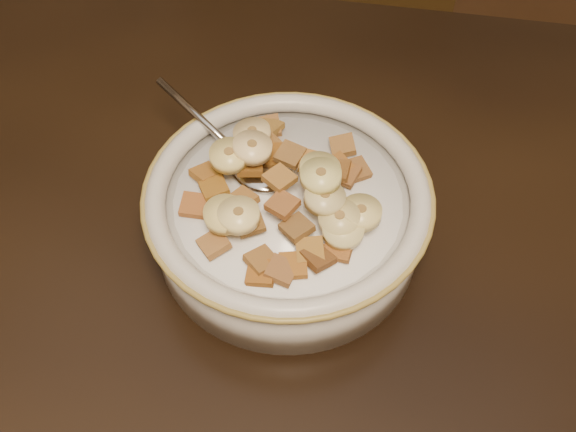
% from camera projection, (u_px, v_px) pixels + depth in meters
% --- Properties ---
extents(table, '(1.44, 0.96, 0.04)m').
position_uv_depth(table, '(14.00, 314.00, 0.53)').
color(table, black).
rests_on(table, floor).
extents(chair, '(0.47, 0.47, 0.95)m').
position_uv_depth(chair, '(293.00, 133.00, 1.01)').
color(chair, '#33220E').
rests_on(chair, floor).
extents(cereal_bowl, '(0.22, 0.22, 0.05)m').
position_uv_depth(cereal_bowl, '(288.00, 219.00, 0.53)').
color(cereal_bowl, '#AFACA7').
rests_on(cereal_bowl, table).
extents(milk, '(0.18, 0.18, 0.00)m').
position_uv_depth(milk, '(288.00, 199.00, 0.51)').
color(milk, white).
rests_on(milk, cereal_bowl).
extents(spoon, '(0.07, 0.06, 0.01)m').
position_uv_depth(spoon, '(258.00, 171.00, 0.52)').
color(spoon, '#A6A6A6').
rests_on(spoon, cereal_bowl).
extents(cereal_square_0, '(0.03, 0.03, 0.01)m').
position_uv_depth(cereal_square_0, '(214.00, 188.00, 0.50)').
color(cereal_square_0, '#9D6E1C').
rests_on(cereal_square_0, milk).
extents(cereal_square_1, '(0.02, 0.02, 0.01)m').
position_uv_depth(cereal_square_1, '(339.00, 247.00, 0.47)').
color(cereal_square_1, '#9D5A1E').
rests_on(cereal_square_1, milk).
extents(cereal_square_2, '(0.03, 0.03, 0.01)m').
position_uv_depth(cereal_square_2, '(211.00, 180.00, 0.51)').
color(cereal_square_2, brown).
rests_on(cereal_square_2, milk).
extents(cereal_square_3, '(0.02, 0.02, 0.01)m').
position_uv_depth(cereal_square_3, '(313.00, 163.00, 0.51)').
color(cereal_square_3, olive).
rests_on(cereal_square_3, milk).
extents(cereal_square_4, '(0.03, 0.03, 0.01)m').
position_uv_depth(cereal_square_4, '(345.00, 173.00, 0.51)').
color(cereal_square_4, brown).
rests_on(cereal_square_4, milk).
extents(cereal_square_5, '(0.03, 0.03, 0.01)m').
position_uv_depth(cereal_square_5, '(343.00, 146.00, 0.53)').
color(cereal_square_5, '#955B2A').
rests_on(cereal_square_5, milk).
extents(cereal_square_6, '(0.02, 0.02, 0.01)m').
position_uv_depth(cereal_square_6, '(250.00, 166.00, 0.51)').
color(cereal_square_6, brown).
rests_on(cereal_square_6, milk).
extents(cereal_square_7, '(0.03, 0.03, 0.01)m').
position_uv_depth(cereal_square_7, '(282.00, 205.00, 0.48)').
color(cereal_square_7, '#965C2D').
rests_on(cereal_square_7, milk).
extents(cereal_square_8, '(0.02, 0.03, 0.01)m').
position_uv_depth(cereal_square_8, '(293.00, 265.00, 0.46)').
color(cereal_square_8, brown).
rests_on(cereal_square_8, milk).
extents(cereal_square_9, '(0.03, 0.03, 0.01)m').
position_uv_depth(cereal_square_9, '(250.00, 222.00, 0.48)').
color(cereal_square_9, brown).
rests_on(cereal_square_9, milk).
extents(cereal_square_10, '(0.02, 0.02, 0.01)m').
position_uv_depth(cereal_square_10, '(261.00, 273.00, 0.46)').
color(cereal_square_10, brown).
rests_on(cereal_square_10, milk).
extents(cereal_square_11, '(0.03, 0.03, 0.01)m').
position_uv_depth(cereal_square_11, '(310.00, 251.00, 0.46)').
color(cereal_square_11, brown).
rests_on(cereal_square_11, milk).
extents(cereal_square_12, '(0.02, 0.02, 0.01)m').
position_uv_depth(cereal_square_12, '(275.00, 154.00, 0.52)').
color(cereal_square_12, '#935D1A').
rests_on(cereal_square_12, milk).
extents(cereal_square_13, '(0.03, 0.03, 0.01)m').
position_uv_depth(cereal_square_13, '(338.00, 167.00, 0.51)').
color(cereal_square_13, brown).
rests_on(cereal_square_13, milk).
extents(cereal_square_14, '(0.03, 0.03, 0.01)m').
position_uv_depth(cereal_square_14, '(280.00, 178.00, 0.49)').
color(cereal_square_14, olive).
rests_on(cereal_square_14, milk).
extents(cereal_square_15, '(0.02, 0.02, 0.01)m').
position_uv_depth(cereal_square_15, '(281.00, 270.00, 0.46)').
color(cereal_square_15, brown).
rests_on(cereal_square_15, milk).
extents(cereal_square_16, '(0.03, 0.03, 0.01)m').
position_uv_depth(cereal_square_16, '(262.00, 261.00, 0.46)').
color(cereal_square_16, brown).
rests_on(cereal_square_16, milk).
extents(cereal_square_17, '(0.03, 0.03, 0.01)m').
position_uv_depth(cereal_square_17, '(242.00, 200.00, 0.48)').
color(cereal_square_17, brown).
rests_on(cereal_square_17, milk).
extents(cereal_square_18, '(0.03, 0.03, 0.01)m').
position_uv_depth(cereal_square_18, '(206.00, 173.00, 0.51)').
color(cereal_square_18, '#985818').
rests_on(cereal_square_18, milk).
extents(cereal_square_19, '(0.03, 0.03, 0.01)m').
position_uv_depth(cereal_square_19, '(356.00, 170.00, 0.52)').
color(cereal_square_19, brown).
rests_on(cereal_square_19, milk).
extents(cereal_square_20, '(0.03, 0.03, 0.01)m').
position_uv_depth(cereal_square_20, '(214.00, 244.00, 0.47)').
color(cereal_square_20, '#9A6332').
rests_on(cereal_square_20, milk).
extents(cereal_square_21, '(0.03, 0.03, 0.01)m').
position_uv_depth(cereal_square_21, '(269.00, 127.00, 0.54)').
color(cereal_square_21, olive).
rests_on(cereal_square_21, milk).
extents(cereal_square_22, '(0.03, 0.03, 0.01)m').
position_uv_depth(cereal_square_22, '(267.00, 144.00, 0.53)').
color(cereal_square_22, olive).
rests_on(cereal_square_22, milk).
extents(cereal_square_23, '(0.02, 0.02, 0.01)m').
position_uv_depth(cereal_square_23, '(233.00, 154.00, 0.52)').
color(cereal_square_23, brown).
rests_on(cereal_square_23, milk).
extents(cereal_square_24, '(0.02, 0.02, 0.01)m').
position_uv_depth(cereal_square_24, '(337.00, 171.00, 0.51)').
color(cereal_square_24, brown).
rests_on(cereal_square_24, milk).
extents(cereal_square_25, '(0.02, 0.03, 0.01)m').
position_uv_depth(cereal_square_25, '(290.00, 155.00, 0.51)').
color(cereal_square_25, olive).
rests_on(cereal_square_25, milk).
extents(cereal_square_26, '(0.03, 0.03, 0.01)m').
position_uv_depth(cereal_square_26, '(297.00, 228.00, 0.47)').
color(cereal_square_26, brown).
rests_on(cereal_square_26, milk).
extents(cereal_square_27, '(0.03, 0.03, 0.01)m').
position_uv_depth(cereal_square_27, '(318.00, 257.00, 0.46)').
color(cereal_square_27, brown).
rests_on(cereal_square_27, milk).
extents(cereal_square_28, '(0.03, 0.03, 0.01)m').
position_uv_depth(cereal_square_28, '(269.00, 127.00, 0.55)').
color(cereal_square_28, brown).
rests_on(cereal_square_28, milk).
extents(cereal_square_29, '(0.02, 0.02, 0.01)m').
position_uv_depth(cereal_square_29, '(194.00, 205.00, 0.49)').
color(cereal_square_29, brown).
rests_on(cereal_square_29, milk).
extents(banana_slice_0, '(0.04, 0.04, 0.01)m').
position_uv_depth(banana_slice_0, '(325.00, 198.00, 0.47)').
color(banana_slice_0, beige).
rests_on(banana_slice_0, milk).
extents(banana_slice_1, '(0.04, 0.04, 0.01)m').
position_uv_depth(banana_slice_1, '(320.00, 170.00, 0.48)').
color(banana_slice_1, '#F8E880').
rests_on(banana_slice_1, milk).
extents(banana_slice_2, '(0.04, 0.04, 0.01)m').
position_uv_depth(banana_slice_2, '(321.00, 176.00, 0.48)').
color(banana_slice_2, '#EADE80').
rests_on(banana_slice_2, milk).
extents(banana_slice_3, '(0.04, 0.04, 0.01)m').
position_uv_depth(banana_slice_3, '(339.00, 219.00, 0.47)').
color(banana_slice_3, beige).
rests_on(banana_slice_3, milk).
extents(banana_slice_4, '(0.04, 0.04, 0.01)m').
position_uv_depth(banana_slice_4, '(361.00, 213.00, 0.47)').
color(banana_slice_4, '#F4DF88').
rests_on(banana_slice_4, milk).
extents(banana_slice_5, '(0.03, 0.03, 0.01)m').
position_uv_depth(banana_slice_5, '(252.00, 148.00, 0.50)').
color(banana_slice_5, '#F9DB96').
rests_on(banana_slice_5, milk).
extents(banana_slice_6, '(0.04, 0.04, 0.01)m').
position_uv_depth(banana_slice_6, '(252.00, 134.00, 0.53)').
color(banana_slice_6, '#E7CB85').
rests_on(banana_slice_6, milk).
extents(banana_slice_7, '(0.04, 0.04, 0.01)m').
position_uv_depth(banana_slice_7, '(225.00, 215.00, 0.47)').
color(banana_slice_7, '#F3E685').
rests_on(banana_slice_7, milk).
extents(banana_slice_8, '(0.04, 0.04, 0.01)m').
position_uv_depth(banana_slice_8, '(229.00, 156.00, 0.50)').
color(banana_slice_8, '#EAD37D').
rests_on(banana_slice_8, milk).
extents(banana_slice_9, '(0.04, 0.04, 0.01)m').
position_uv_depth(banana_slice_9, '(343.00, 229.00, 0.47)').
color(banana_slice_9, '#E6D688').
rests_on(banana_slice_9, milk).
extents(banana_slice_10, '(0.04, 0.04, 0.01)m').
position_uv_depth(banana_slice_10, '(239.00, 215.00, 0.47)').
color(banana_slice_10, '#F2DA89').
rests_on(banana_slice_10, milk).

